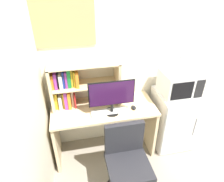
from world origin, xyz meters
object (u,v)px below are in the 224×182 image
object	(u,v)px
hutch_bookshelf	(74,84)
monitor	(112,95)
microwave	(179,83)
desk_fan	(187,59)
computer_mouse	(134,108)
wall_corkboard	(60,24)
keyboard	(109,112)
mini_fridge	(172,118)
desk_chair	(127,167)

from	to	relation	value
hutch_bookshelf	monitor	size ratio (longest dim) A/B	1.55
microwave	monitor	bearing A→B (deg)	-173.40
microwave	desk_fan	distance (m)	0.32
computer_mouse	desk_fan	xyz separation A→B (m)	(0.66, 0.08, 0.55)
microwave	wall_corkboard	bearing A→B (deg)	168.52
keyboard	computer_mouse	distance (m)	0.31
mini_fridge	hutch_bookshelf	bearing A→B (deg)	172.74
hutch_bookshelf	microwave	distance (m)	1.33
computer_mouse	desk_chair	bearing A→B (deg)	-112.53
computer_mouse	wall_corkboard	bearing A→B (deg)	154.18
hutch_bookshelf	wall_corkboard	distance (m)	0.71
microwave	hutch_bookshelf	bearing A→B (deg)	172.87
wall_corkboard	hutch_bookshelf	bearing A→B (deg)	-59.51
monitor	mini_fridge	xyz separation A→B (m)	(0.91, 0.10, -0.58)
wall_corkboard	desk_chair	bearing A→B (deg)	-59.33
mini_fridge	keyboard	bearing A→B (deg)	-174.00
monitor	microwave	xyz separation A→B (m)	(0.91, 0.10, 0.00)
hutch_bookshelf	monitor	xyz separation A→B (m)	(0.42, -0.27, -0.05)
mini_fridge	desk_chair	xyz separation A→B (m)	(-0.85, -0.63, -0.04)
monitor	desk_fan	bearing A→B (deg)	6.00
computer_mouse	microwave	xyz separation A→B (m)	(0.63, 0.09, 0.23)
mini_fridge	microwave	distance (m)	0.58
keyboard	desk_chair	bearing A→B (deg)	-80.53
mini_fridge	wall_corkboard	bearing A→B (deg)	168.40
monitor	computer_mouse	xyz separation A→B (m)	(0.28, 0.02, -0.23)
mini_fridge	wall_corkboard	size ratio (longest dim) A/B	1.14
computer_mouse	desk_chair	world-z (taller)	desk_chair
monitor	desk_chair	distance (m)	0.81
microwave	desk_chair	world-z (taller)	microwave
computer_mouse	desk_chair	xyz separation A→B (m)	(-0.22, -0.54, -0.39)
desk_fan	monitor	bearing A→B (deg)	-174.00
monitor	keyboard	bearing A→B (deg)	173.97
keyboard	computer_mouse	size ratio (longest dim) A/B	4.70
computer_mouse	desk_chair	distance (m)	0.70
mini_fridge	microwave	size ratio (longest dim) A/B	1.86
monitor	wall_corkboard	distance (m)	0.97
desk_fan	wall_corkboard	size ratio (longest dim) A/B	0.38
hutch_bookshelf	desk_fan	distance (m)	1.40
desk_chair	monitor	bearing A→B (deg)	96.18
keyboard	microwave	size ratio (longest dim) A/B	0.96
desk_fan	desk_chair	distance (m)	1.43
monitor	desk_chair	world-z (taller)	monitor
mini_fridge	wall_corkboard	distance (m)	1.94
mini_fridge	monitor	bearing A→B (deg)	-173.59
mini_fridge	desk_fan	size ratio (longest dim) A/B	2.99
computer_mouse	monitor	bearing A→B (deg)	-176.58
computer_mouse	microwave	distance (m)	0.67
hutch_bookshelf	wall_corkboard	xyz separation A→B (m)	(-0.07, 0.12, 0.69)
monitor	wall_corkboard	bearing A→B (deg)	141.33
hutch_bookshelf	microwave	size ratio (longest dim) A/B	1.83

